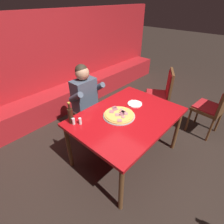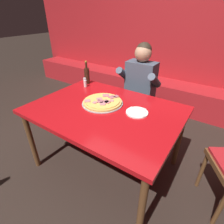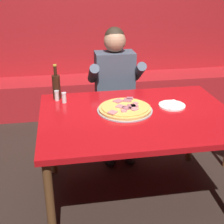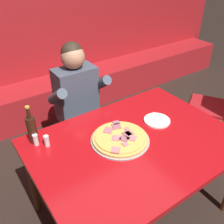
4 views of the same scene
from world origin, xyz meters
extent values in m
plane|color=black|center=(0.00, 0.00, 0.00)|extent=(24.00, 24.00, 0.00)
cube|color=#A3191E|center=(0.00, 2.18, 0.95)|extent=(6.80, 0.16, 1.90)
cube|color=#A3191E|center=(0.00, 1.86, 0.23)|extent=(6.46, 0.48, 0.46)
cylinder|color=brown|center=(-0.67, 0.47, 0.36)|extent=(0.06, 0.06, 0.73)
cylinder|color=brown|center=(0.67, 0.47, 0.36)|extent=(0.06, 0.06, 0.73)
cube|color=#B20F14|center=(0.00, 0.00, 0.75)|extent=(1.45, 1.06, 0.04)
cylinder|color=#9E9EA3|center=(-0.08, 0.07, 0.77)|extent=(0.42, 0.42, 0.01)
cylinder|color=#DBA856|center=(-0.08, 0.07, 0.79)|extent=(0.40, 0.40, 0.02)
cylinder|color=#E0B251|center=(-0.08, 0.07, 0.80)|extent=(0.36, 0.36, 0.01)
cube|color=#B76670|center=(-0.11, 0.18, 0.81)|extent=(0.09, 0.09, 0.01)
cube|color=#C6757A|center=(-0.12, 0.07, 0.81)|extent=(0.08, 0.08, 0.01)
cube|color=#A85B66|center=(-0.08, 0.03, 0.81)|extent=(0.08, 0.08, 0.01)
cube|color=#C6757A|center=(-0.03, 0.01, 0.81)|extent=(0.08, 0.08, 0.01)
cube|color=#C6757A|center=(-0.11, -0.02, 0.81)|extent=(0.04, 0.04, 0.01)
cube|color=#C6757A|center=(0.01, 0.11, 0.81)|extent=(0.05, 0.05, 0.01)
cube|color=#C6757A|center=(-0.19, -0.03, 0.81)|extent=(0.08, 0.08, 0.01)
cube|color=#A85B66|center=(-0.01, 0.22, 0.81)|extent=(0.06, 0.06, 0.01)
cube|color=#A85B66|center=(-0.04, 0.18, 0.81)|extent=(0.08, 0.08, 0.01)
cube|color=#B76670|center=(-0.01, 0.06, 0.81)|extent=(0.05, 0.05, 0.01)
cube|color=#A85B66|center=(-0.03, 0.06, 0.81)|extent=(0.06, 0.06, 0.01)
cylinder|color=white|center=(0.30, 0.10, 0.77)|extent=(0.21, 0.21, 0.01)
cube|color=white|center=(0.30, 0.10, 0.78)|extent=(0.19, 0.19, 0.01)
cylinder|color=black|center=(-0.59, 0.42, 0.87)|extent=(0.07, 0.07, 0.20)
cylinder|color=black|center=(-0.59, 0.42, 1.01)|extent=(0.03, 0.03, 0.08)
cylinder|color=#B29933|center=(-0.59, 0.42, 1.05)|extent=(0.03, 0.03, 0.01)
cylinder|color=silver|center=(-0.59, 0.37, 0.80)|extent=(0.04, 0.04, 0.07)
cylinder|color=#516B33|center=(-0.59, 0.37, 0.79)|extent=(0.03, 0.03, 0.04)
cylinder|color=silver|center=(-0.59, 0.37, 0.85)|extent=(0.04, 0.04, 0.01)
cylinder|color=silver|center=(-0.53, 0.32, 0.80)|extent=(0.04, 0.04, 0.07)
cylinder|color=#B23323|center=(-0.53, 0.32, 0.79)|extent=(0.03, 0.03, 0.04)
cylinder|color=silver|center=(-0.53, 0.32, 0.85)|extent=(0.04, 0.04, 0.01)
ellipsoid|color=black|center=(-0.13, 0.55, 0.04)|extent=(0.11, 0.24, 0.09)
ellipsoid|color=black|center=(0.07, 0.55, 0.04)|extent=(0.11, 0.24, 0.09)
cylinder|color=#282833|center=(-0.13, 0.55, 0.23)|extent=(0.11, 0.11, 0.43)
cylinder|color=#282833|center=(0.07, 0.55, 0.23)|extent=(0.11, 0.11, 0.43)
cube|color=#282833|center=(-0.03, 0.65, 0.51)|extent=(0.34, 0.40, 0.12)
cube|color=#424C5B|center=(-0.03, 0.85, 0.78)|extent=(0.38, 0.22, 0.52)
cylinder|color=#424C5B|center=(-0.25, 0.77, 0.86)|extent=(0.09, 0.30, 0.25)
cylinder|color=#424C5B|center=(0.19, 0.77, 0.86)|extent=(0.09, 0.30, 0.25)
sphere|color=tan|center=(-0.03, 0.85, 1.15)|extent=(0.21, 0.21, 0.21)
sphere|color=#2D2319|center=(-0.03, 0.86, 1.18)|extent=(0.19, 0.19, 0.19)
cylinder|color=brown|center=(1.29, 0.49, 0.22)|extent=(0.04, 0.04, 0.45)
cylinder|color=brown|center=(0.97, 0.29, 0.22)|extent=(0.04, 0.04, 0.45)
cylinder|color=brown|center=(1.49, 0.16, 0.22)|extent=(0.04, 0.04, 0.45)
cylinder|color=brown|center=(1.17, -0.03, 0.22)|extent=(0.04, 0.04, 0.45)
cube|color=brown|center=(1.23, 0.23, 0.47)|extent=(0.60, 0.60, 0.05)
cube|color=#A3191E|center=(1.23, 0.23, 0.51)|extent=(0.56, 0.56, 0.03)
camera|label=1|loc=(-1.54, -1.13, 2.10)|focal=28.00mm
camera|label=2|loc=(0.90, -1.20, 1.61)|focal=28.00mm
camera|label=3|loc=(-0.54, -2.06, 1.73)|focal=50.00mm
camera|label=4|loc=(-0.93, -1.04, 1.92)|focal=40.00mm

